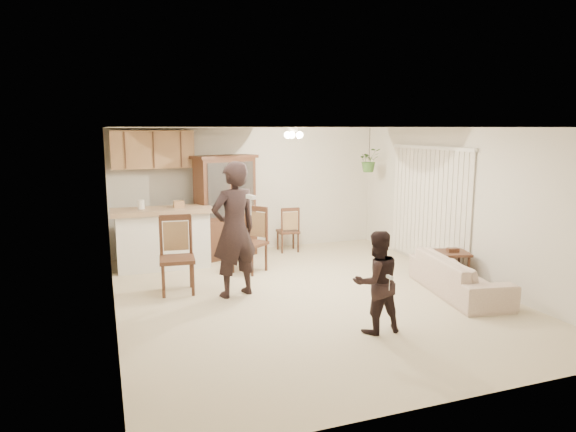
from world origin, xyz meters
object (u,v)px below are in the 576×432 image
object	(u,v)px
china_hutch	(226,207)
chair_hutch_left	(250,254)
adult	(234,237)
child	(377,279)
sofa	(459,270)
chair_bar	(178,271)
side_table	(452,267)
chair_hutch_right	(288,239)

from	to	relation	value
china_hutch	chair_hutch_left	world-z (taller)	china_hutch
china_hutch	adult	bearing A→B (deg)	-119.00
child	sofa	bearing A→B (deg)	-155.55
adult	chair_bar	world-z (taller)	adult
child	side_table	distance (m)	2.56
chair_hutch_left	side_table	bearing A→B (deg)	20.01
sofa	adult	size ratio (longest dim) A/B	1.04
adult	chair_hutch_right	world-z (taller)	adult
side_table	chair_bar	bearing A→B (deg)	165.92
sofa	side_table	world-z (taller)	sofa
side_table	child	bearing A→B (deg)	-148.26
child	china_hutch	size ratio (longest dim) A/B	0.68
chair_hutch_left	chair_bar	bearing A→B (deg)	-99.09
china_hutch	side_table	distance (m)	4.31
side_table	chair_bar	size ratio (longest dim) A/B	0.51
side_table	chair_hutch_left	world-z (taller)	chair_hutch_left
sofa	chair_hutch_left	size ratio (longest dim) A/B	1.64
adult	side_table	world-z (taller)	adult
sofa	chair_hutch_right	bearing A→B (deg)	33.36
chair_bar	chair_hutch_right	distance (m)	3.18
side_table	chair_hutch_left	bearing A→B (deg)	147.93
chair_hutch_left	chair_hutch_right	world-z (taller)	chair_hutch_left
chair_hutch_right	chair_hutch_left	bearing A→B (deg)	50.02
adult	china_hutch	world-z (taller)	china_hutch
side_table	chair_hutch_right	size ratio (longest dim) A/B	0.65
child	chair_hutch_left	bearing A→B (deg)	-76.90
chair_hutch_right	child	bearing A→B (deg)	87.96
adult	chair_hutch_right	size ratio (longest dim) A/B	1.95
adult	china_hutch	size ratio (longest dim) A/B	0.91
chair_hutch_right	side_table	bearing A→B (deg)	123.30
sofa	side_table	bearing A→B (deg)	-15.97
sofa	child	bearing A→B (deg)	124.39
sofa	chair_hutch_left	xyz separation A→B (m)	(-2.66, 2.26, -0.04)
side_table	chair_bar	distance (m)	4.36
child	side_table	world-z (taller)	child
sofa	adult	world-z (taller)	adult
child	chair_bar	distance (m)	3.19
sofa	side_table	size ratio (longest dim) A/B	3.11
adult	chair_hutch_left	world-z (taller)	adult
china_hutch	chair_hutch_right	world-z (taller)	china_hutch
child	side_table	xyz separation A→B (m)	(2.15, 1.33, -0.40)
china_hutch	chair_hutch_right	distance (m)	1.48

